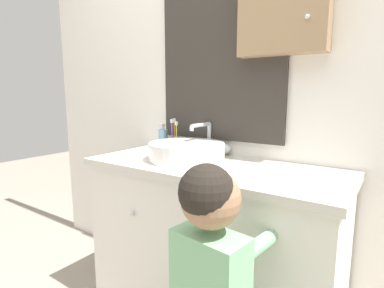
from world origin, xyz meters
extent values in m
cube|color=silver|center=(0.00, 0.63, 1.25)|extent=(3.20, 0.06, 2.50)
cube|color=#332D28|center=(-0.10, 0.59, 1.38)|extent=(0.76, 0.02, 0.90)
cube|color=#B2C1CC|center=(-0.10, 0.58, 1.38)|extent=(0.70, 0.01, 0.84)
sphere|color=silver|center=(0.38, 0.49, 1.51)|extent=(0.02, 0.02, 0.02)
cube|color=silver|center=(0.00, 0.33, 0.41)|extent=(1.23, 0.49, 0.81)
cube|color=beige|center=(0.00, 0.33, 0.83)|extent=(1.27, 0.53, 0.03)
sphere|color=silver|center=(-0.29, 0.08, 0.61)|extent=(0.02, 0.02, 0.02)
sphere|color=silver|center=(0.29, 0.08, 0.61)|extent=(0.02, 0.02, 0.02)
cylinder|color=white|center=(-0.15, 0.35, 0.89)|extent=(0.39, 0.39, 0.09)
cylinder|color=silver|center=(-0.15, 0.35, 0.93)|extent=(0.32, 0.32, 0.01)
cylinder|color=silver|center=(-0.15, 0.57, 0.93)|extent=(0.02, 0.02, 0.17)
cylinder|color=silver|center=(-0.15, 0.48, 1.02)|extent=(0.02, 0.18, 0.02)
cylinder|color=silver|center=(-0.15, 0.39, 1.01)|extent=(0.02, 0.02, 0.02)
sphere|color=white|center=(-0.05, 0.57, 0.88)|extent=(0.06, 0.06, 0.06)
cylinder|color=#66B27F|center=(-0.36, 0.51, 0.88)|extent=(0.07, 0.07, 0.07)
cylinder|color=#E5CC4C|center=(-0.34, 0.51, 0.94)|extent=(0.01, 0.01, 0.17)
cube|color=white|center=(-0.34, 0.51, 1.02)|extent=(0.01, 0.02, 0.02)
cylinder|color=orange|center=(-0.37, 0.52, 0.95)|extent=(0.01, 0.01, 0.18)
cube|color=white|center=(-0.37, 0.52, 1.03)|extent=(0.01, 0.02, 0.02)
cylinder|color=#8E56B7|center=(-0.37, 0.50, 0.95)|extent=(0.01, 0.01, 0.18)
cube|color=white|center=(-0.37, 0.50, 1.03)|extent=(0.01, 0.02, 0.02)
cylinder|color=#6B93B2|center=(-0.45, 0.51, 0.91)|extent=(0.06, 0.06, 0.12)
cylinder|color=silver|center=(-0.45, 0.51, 0.98)|extent=(0.02, 0.02, 0.02)
cube|color=silver|center=(-0.45, 0.50, 1.00)|extent=(0.02, 0.03, 0.02)
sphere|color=#997051|center=(0.29, -0.14, 0.87)|extent=(0.19, 0.19, 0.19)
sphere|color=black|center=(0.28, -0.16, 0.89)|extent=(0.17, 0.17, 0.17)
cylinder|color=#7FBC89|center=(0.40, 0.06, 0.68)|extent=(0.09, 0.29, 0.05)
cylinder|color=#D6423D|center=(0.42, 0.20, 0.72)|extent=(0.01, 0.05, 0.12)
camera|label=1|loc=(0.74, -0.89, 1.18)|focal=28.00mm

